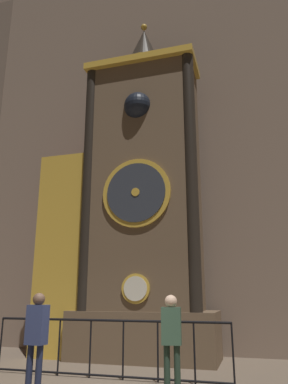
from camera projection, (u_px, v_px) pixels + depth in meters
The scene contains 5 objects.
cathedral_back_wall at pixel (154, 113), 12.63m from camera, with size 24.00×0.32×15.09m.
clock_tower at pixel (129, 206), 10.60m from camera, with size 4.93×1.83×10.04m.
railing_fence at pixel (107, 345), 7.54m from camera, with size 5.02×0.05×1.12m.
visitor_near at pixel (37, 332), 6.46m from camera, with size 0.36×0.25×1.64m.
visitor_far at pixel (171, 332), 6.56m from camera, with size 0.36×0.26×1.61m.
Camera 1 is at (2.82, -5.76, 1.62)m, focal length 35.00 mm.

